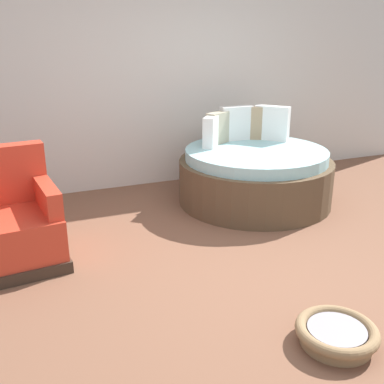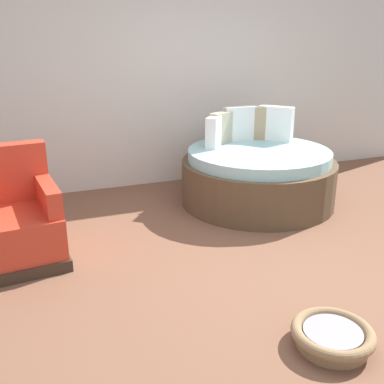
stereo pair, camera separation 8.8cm
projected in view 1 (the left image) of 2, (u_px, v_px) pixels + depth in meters
name	position (u px, v px, depth m)	size (l,w,h in m)	color
ground_plane	(257.00, 273.00, 3.69)	(8.00, 8.00, 0.02)	brown
back_wall	(155.00, 61.00, 5.46)	(8.00, 0.12, 3.01)	silver
round_daybed	(254.00, 174.00, 5.14)	(1.70, 1.70, 1.01)	brown
red_armchair	(9.00, 225.00, 3.76)	(0.88, 0.88, 0.94)	#38281E
pet_basket	(337.00, 334.00, 2.82)	(0.51, 0.51, 0.13)	#8E704C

